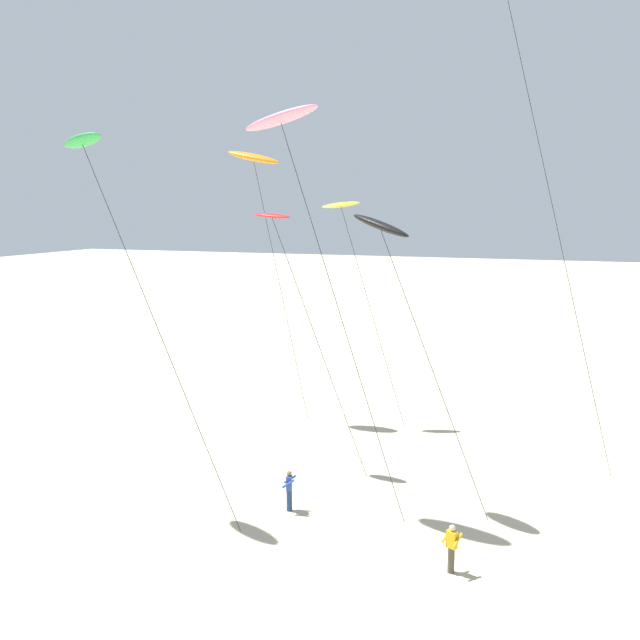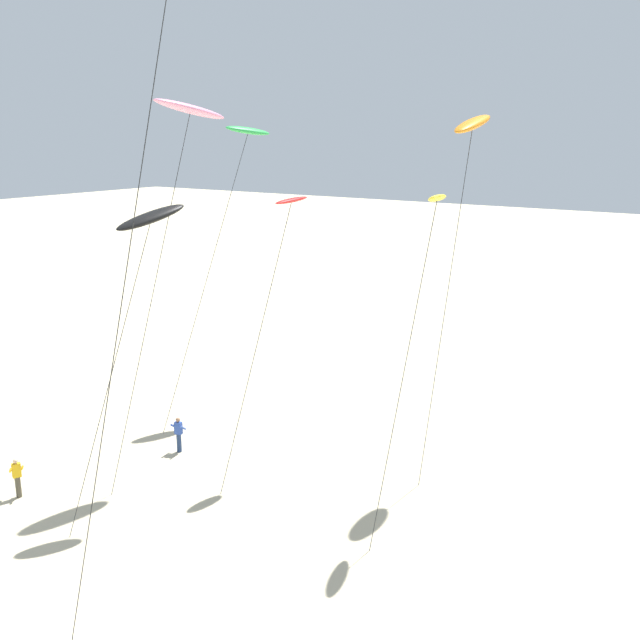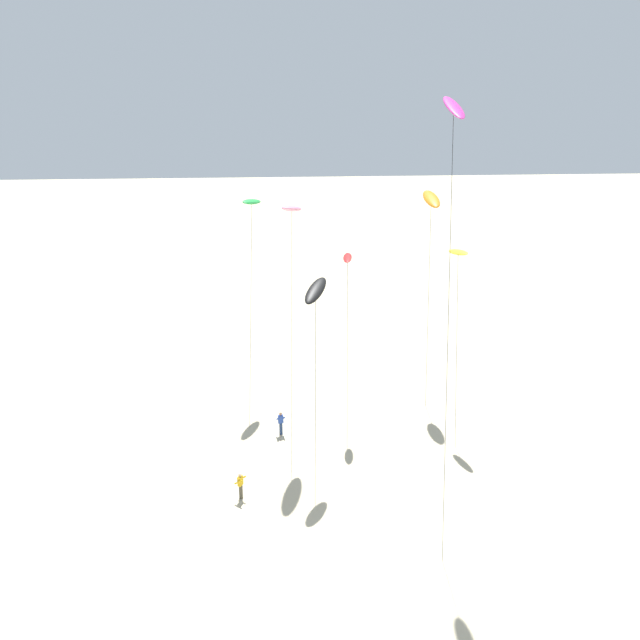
{
  "view_description": "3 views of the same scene",
  "coord_description": "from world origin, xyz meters",
  "px_view_note": "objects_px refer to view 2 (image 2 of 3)",
  "views": [
    {
      "loc": [
        -28.17,
        3.08,
        11.83
      ],
      "look_at": [
        0.52,
        13.18,
        6.58
      ],
      "focal_mm": 36.46,
      "sensor_mm": 36.0,
      "label": 1
    },
    {
      "loc": [
        16.53,
        -9.69,
        14.24
      ],
      "look_at": [
        0.61,
        14.17,
        6.77
      ],
      "focal_mm": 40.62,
      "sensor_mm": 36.0,
      "label": 2
    },
    {
      "loc": [
        -5.72,
        -23.98,
        22.34
      ],
      "look_at": [
        -3.11,
        13.97,
        7.52
      ],
      "focal_mm": 34.76,
      "sensor_mm": 36.0,
      "label": 3
    }
  ],
  "objects_px": {
    "kite_red": "(290,205)",
    "kite_green": "(247,133)",
    "kite_black": "(150,219)",
    "kite_orange": "(472,125)",
    "kite_yellow": "(436,203)",
    "kite_flyer_middle": "(179,434)",
    "kite_flyer_nearest": "(17,477)",
    "kite_pink": "(190,111)"
  },
  "relations": [
    {
      "from": "kite_black",
      "to": "kite_flyer_nearest",
      "type": "height_order",
      "value": "kite_black"
    },
    {
      "from": "kite_yellow",
      "to": "kite_orange",
      "type": "xyz_separation_m",
      "value": [
        -0.77,
        4.82,
        2.68
      ]
    },
    {
      "from": "kite_black",
      "to": "kite_flyer_middle",
      "type": "bearing_deg",
      "value": 126.07
    },
    {
      "from": "kite_pink",
      "to": "kite_flyer_nearest",
      "type": "xyz_separation_m",
      "value": [
        -3.33,
        -7.28,
        -14.19
      ]
    },
    {
      "from": "kite_black",
      "to": "kite_red",
      "type": "relative_size",
      "value": 1.01
    },
    {
      "from": "kite_black",
      "to": "kite_flyer_nearest",
      "type": "relative_size",
      "value": 7.06
    },
    {
      "from": "kite_flyer_nearest",
      "to": "kite_flyer_middle",
      "type": "xyz_separation_m",
      "value": [
        2.34,
        6.68,
        0.0
      ]
    },
    {
      "from": "kite_green",
      "to": "kite_flyer_middle",
      "type": "height_order",
      "value": "kite_green"
    },
    {
      "from": "kite_green",
      "to": "kite_flyer_middle",
      "type": "relative_size",
      "value": 8.8
    },
    {
      "from": "kite_pink",
      "to": "kite_green",
      "type": "relative_size",
      "value": 1.07
    },
    {
      "from": "kite_flyer_middle",
      "to": "kite_yellow",
      "type": "bearing_deg",
      "value": 7.63
    },
    {
      "from": "kite_red",
      "to": "kite_orange",
      "type": "xyz_separation_m",
      "value": [
        6.25,
        3.85,
        3.21
      ]
    },
    {
      "from": "kite_black",
      "to": "kite_yellow",
      "type": "bearing_deg",
      "value": 25.75
    },
    {
      "from": "kite_black",
      "to": "kite_green",
      "type": "distance_m",
      "value": 11.61
    },
    {
      "from": "kite_pink",
      "to": "kite_flyer_nearest",
      "type": "height_order",
      "value": "kite_pink"
    },
    {
      "from": "kite_orange",
      "to": "kite_green",
      "type": "relative_size",
      "value": 1.03
    },
    {
      "from": "kite_orange",
      "to": "kite_red",
      "type": "bearing_deg",
      "value": -148.37
    },
    {
      "from": "kite_red",
      "to": "kite_pink",
      "type": "bearing_deg",
      "value": -151.95
    },
    {
      "from": "kite_yellow",
      "to": "kite_flyer_nearest",
      "type": "xyz_separation_m",
      "value": [
        -13.97,
        -8.24,
        -10.94
      ]
    },
    {
      "from": "kite_green",
      "to": "kite_red",
      "type": "bearing_deg",
      "value": -38.45
    },
    {
      "from": "kite_flyer_middle",
      "to": "kite_orange",
      "type": "bearing_deg",
      "value": 30.44
    },
    {
      "from": "kite_flyer_nearest",
      "to": "kite_black",
      "type": "bearing_deg",
      "value": 39.11
    },
    {
      "from": "kite_flyer_middle",
      "to": "kite_green",
      "type": "bearing_deg",
      "value": 102.51
    },
    {
      "from": "kite_black",
      "to": "kite_orange",
      "type": "distance_m",
      "value": 13.21
    },
    {
      "from": "kite_orange",
      "to": "kite_green",
      "type": "distance_m",
      "value": 12.58
    },
    {
      "from": "kite_black",
      "to": "kite_flyer_middle",
      "type": "xyz_separation_m",
      "value": [
        -2.18,
        3.0,
        -10.23
      ]
    },
    {
      "from": "kite_yellow",
      "to": "kite_flyer_nearest",
      "type": "height_order",
      "value": "kite_yellow"
    },
    {
      "from": "kite_pink",
      "to": "kite_yellow",
      "type": "height_order",
      "value": "kite_pink"
    },
    {
      "from": "kite_red",
      "to": "kite_green",
      "type": "xyz_separation_m",
      "value": [
        -6.27,
        4.98,
        2.91
      ]
    },
    {
      "from": "kite_orange",
      "to": "kite_flyer_middle",
      "type": "distance_m",
      "value": 18.54
    },
    {
      "from": "kite_pink",
      "to": "kite_yellow",
      "type": "xyz_separation_m",
      "value": [
        10.64,
        0.95,
        -3.26
      ]
    },
    {
      "from": "kite_red",
      "to": "kite_orange",
      "type": "bearing_deg",
      "value": 31.63
    },
    {
      "from": "kite_black",
      "to": "kite_red",
      "type": "height_order",
      "value": "kite_black"
    },
    {
      "from": "kite_yellow",
      "to": "kite_flyer_middle",
      "type": "height_order",
      "value": "kite_yellow"
    },
    {
      "from": "kite_pink",
      "to": "kite_yellow",
      "type": "bearing_deg",
      "value": 5.12
    },
    {
      "from": "kite_flyer_nearest",
      "to": "kite_flyer_middle",
      "type": "height_order",
      "value": "same"
    },
    {
      "from": "kite_orange",
      "to": "kite_green",
      "type": "bearing_deg",
      "value": 174.86
    },
    {
      "from": "kite_orange",
      "to": "kite_pink",
      "type": "bearing_deg",
      "value": -149.65
    },
    {
      "from": "kite_pink",
      "to": "kite_red",
      "type": "bearing_deg",
      "value": 28.05
    },
    {
      "from": "kite_red",
      "to": "kite_green",
      "type": "bearing_deg",
      "value": 141.55
    },
    {
      "from": "kite_pink",
      "to": "kite_orange",
      "type": "bearing_deg",
      "value": 30.35
    },
    {
      "from": "kite_green",
      "to": "kite_pink",
      "type": "bearing_deg",
      "value": -68.98
    }
  ]
}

